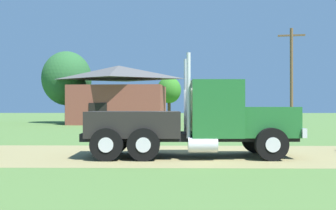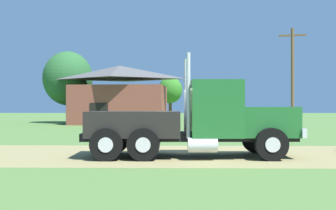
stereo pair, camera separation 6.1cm
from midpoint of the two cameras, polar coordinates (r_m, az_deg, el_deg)
The scene contains 7 objects.
ground_plane at distance 15.51m, azimuth 3.21°, elevation -7.04°, with size 200.00×200.00×0.00m, color #4D7136.
dirt_track at distance 15.51m, azimuth 3.21°, elevation -7.03°, with size 120.00×6.88×0.01m, color #897F51.
truck_foreground_white at distance 14.73m, azimuth 3.71°, elevation -2.40°, with size 7.87×2.84×3.70m.
shed_building at distance 42.10m, azimuth -7.10°, elevation 1.29°, with size 10.28×6.77×6.12m.
utility_pole_near at distance 34.96m, azimuth 17.10°, elevation 4.05°, with size 2.20×0.47×8.37m.
tree_mid at distance 46.86m, azimuth -14.23°, elevation 3.68°, with size 5.55×5.55×8.09m.
tree_right at distance 56.18m, azimuth 0.13°, elevation 2.11°, with size 3.36×3.36×6.02m.
Camera 1 is at (-0.61, -15.39, 1.84)m, focal length 42.88 mm.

